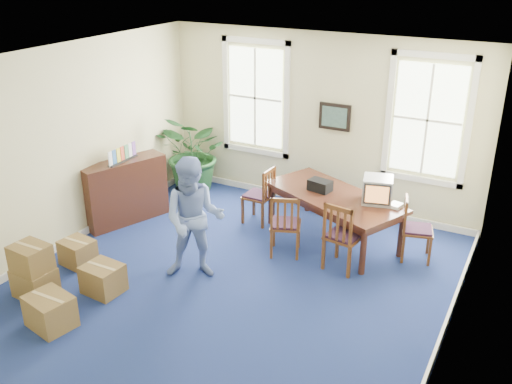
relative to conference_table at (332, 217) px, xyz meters
The scene contains 25 objects.
floor 2.20m from the conference_table, 111.39° to the right, with size 6.50×6.50×0.00m, color navy.
ceiling 3.53m from the conference_table, 111.39° to the right, with size 6.50×6.50×0.00m, color white.
wall_back 1.90m from the conference_table, 122.44° to the left, with size 6.50×6.50×0.00m, color beige.
wall_front 5.45m from the conference_table, 98.52° to the right, with size 6.50×6.50×0.00m, color beige.
wall_left 4.45m from the conference_table, 152.04° to the right, with size 6.50×6.50×0.00m, color beige.
wall_right 3.22m from the conference_table, 42.27° to the right, with size 6.50×6.50×0.00m, color beige.
baseboard_back 1.48m from the conference_table, 123.08° to the left, with size 6.00×0.04×0.12m, color white.
baseboard_left 4.28m from the conference_table, 151.85° to the right, with size 0.04×6.50×0.12m, color white.
baseboard_right 2.99m from the conference_table, 42.66° to the right, with size 0.04×6.50×0.12m, color white.
window_left 2.84m from the conference_table, 149.71° to the left, with size 1.40×0.12×2.20m, color white, non-canonical shape.
window_right 2.23m from the conference_table, 47.63° to the left, with size 1.40×0.12×2.20m, color white, non-canonical shape.
wall_picture 1.86m from the conference_table, 112.30° to the left, with size 0.58×0.06×0.48m, color black, non-canonical shape.
conference_table is the anchor object (origin of this frame).
crt_tv 0.93m from the conference_table, ahead, with size 0.45×0.49×0.41m, color #B7B7BC, non-canonical shape.
game_console 1.10m from the conference_table, ahead, with size 0.17×0.21×0.05m, color white.
equipment_bag 0.56m from the conference_table, 168.69° to the left, with size 0.37×0.24×0.18m, color black.
chair_near_left 0.95m from the conference_table, 120.96° to the right, with size 0.47×0.47×1.04m, color brown, non-canonical shape.
chair_near_right 0.95m from the conference_table, 59.04° to the right, with size 0.50×0.50×1.11m, color brown, non-canonical shape.
chair_end_left 1.40m from the conference_table, behind, with size 0.46×0.46×1.03m, color brown, non-canonical shape.
chair_end_right 1.40m from the conference_table, ahead, with size 0.46×0.46×1.02m, color brown, non-canonical shape.
man 2.50m from the conference_table, 124.07° to the right, with size 0.90×0.70×1.85m, color #738BC9.
credenza 3.64m from the conference_table, 163.09° to the right, with size 0.43×1.49×1.17m, color #432015.
brochure_rack 3.73m from the conference_table, 162.99° to the right, with size 0.11×0.63×0.28m, color #99999E, non-canonical shape.
potted_plant 3.21m from the conference_table, 168.23° to the left, with size 1.42×1.24×1.58m, color #1B461F.
cardboard_boxes 4.46m from the conference_table, 129.70° to the right, with size 1.45×1.45×0.83m, color olive, non-canonical shape.
Camera 1 is at (3.64, -6.09, 4.51)m, focal length 40.00 mm.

